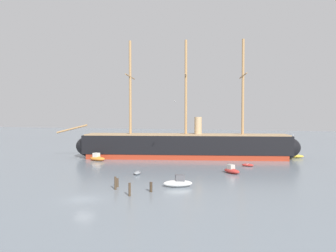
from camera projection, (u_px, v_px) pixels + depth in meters
The scene contains 14 objects.
ground_plane at pixel (84, 199), 46.81m from camera, with size 400.00×400.00×0.00m, color slate.
tall_ship at pixel (186, 146), 89.23m from camera, with size 62.10×19.05×30.21m.
motorboat_foreground_right at pixel (178, 183), 54.72m from camera, with size 4.95×3.39×1.92m.
dinghy_near_centre at pixel (137, 173), 65.87m from camera, with size 1.54×2.83×0.64m.
motorboat_mid_right at pixel (232, 170), 67.02m from camera, with size 4.04×3.90×1.67m.
motorboat_alongside_bow at pixel (97, 158), 84.76m from camera, with size 4.87×2.98×1.91m.
dinghy_alongside_stern at pixel (248, 165), 75.72m from camera, with size 2.77×1.65×0.61m.
sailboat_far_right at pixel (294, 156), 90.35m from camera, with size 4.71×1.45×6.12m.
dinghy_distant_centre at pixel (200, 150), 106.85m from camera, with size 1.19×2.33×0.53m.
mooring_piling_nearest at pixel (130, 190), 48.51m from camera, with size 0.33×0.33×1.89m, color #423323.
mooring_piling_left_pair at pixel (115, 183), 52.68m from camera, with size 0.34×0.34×1.98m, color #423323.
mooring_piling_right_pair at pixel (117, 183), 54.57m from camera, with size 0.43×0.43×1.39m, color #423323.
mooring_piling_midwater at pixel (151, 187), 51.15m from camera, with size 0.42×0.42×1.46m, color #382B1E.
seagull_in_flight at pixel (175, 101), 72.88m from camera, with size 0.47×1.38×0.14m.
Camera 1 is at (24.04, -41.28, 11.60)m, focal length 37.24 mm.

